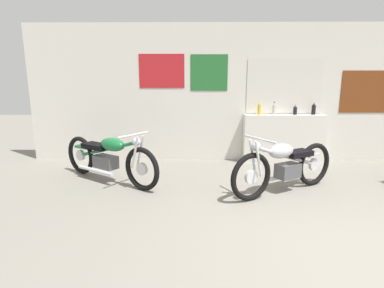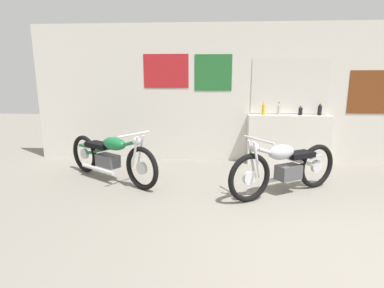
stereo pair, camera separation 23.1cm
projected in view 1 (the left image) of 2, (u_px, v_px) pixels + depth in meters
The scene contains 9 objects.
ground_plane at pixel (354, 258), 2.88m from camera, with size 24.00×24.00×0.00m, color gray.
wall_back at pixel (270, 94), 6.18m from camera, with size 10.00×0.07×2.80m.
sill_counter at pixel (283, 139), 6.19m from camera, with size 1.64×0.28×0.99m.
bottle_leftmost at pixel (259, 108), 6.03m from camera, with size 0.07×0.07×0.29m.
bottle_left_center at pixel (274, 109), 6.07m from camera, with size 0.06×0.06×0.26m.
bottle_center at pixel (295, 110), 6.06m from camera, with size 0.08×0.08×0.21m.
bottle_right_center at pixel (314, 109), 6.06m from camera, with size 0.08×0.08×0.26m.
motorcycle_silver at pixel (285, 165), 4.50m from camera, with size 1.78×1.08×0.90m.
motorcycle_green at pixel (108, 157), 5.01m from camera, with size 1.89×1.30×0.88m.
Camera 1 is at (-1.53, -2.61, 1.69)m, focal length 28.00 mm.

